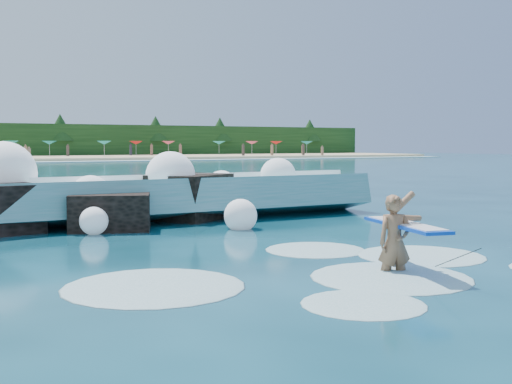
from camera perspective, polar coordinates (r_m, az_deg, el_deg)
ground at (r=10.73m, az=-1.76°, el=-7.42°), size 200.00×200.00×0.00m
breaking_wave at (r=17.77m, az=-17.18°, el=-1.09°), size 18.63×2.87×1.61m
rock_cluster at (r=17.32m, az=-14.72°, el=-1.44°), size 8.54×3.58×1.52m
surfer_with_board at (r=11.02m, az=12.45°, el=-4.07°), size 1.13×2.83×1.61m
wave_spray at (r=17.52m, az=-19.74°, el=0.45°), size 15.27×4.93×2.33m
surf_foam at (r=11.07m, az=6.75°, el=-7.08°), size 8.85×5.90×0.14m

